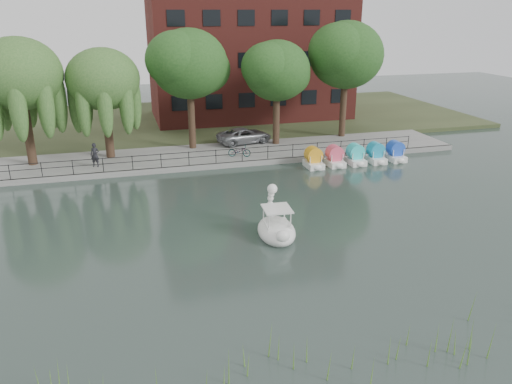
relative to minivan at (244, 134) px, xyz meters
name	(u,v)px	position (x,y,z in m)	size (l,w,h in m)	color
ground_plane	(268,244)	(-3.46, -18.34, -1.14)	(120.00, 120.00, 0.00)	#404D4C
promenade	(209,156)	(-3.46, -2.34, -0.94)	(40.00, 6.00, 0.40)	gray
kerb	(217,166)	(-3.46, -5.29, -0.94)	(40.00, 0.25, 0.40)	gray
land_strip	(185,120)	(-3.46, 11.66, -0.96)	(60.00, 22.00, 0.36)	#47512D
railing	(216,153)	(-3.46, -5.09, 0.01)	(32.00, 0.05, 1.00)	black
apartment_building	(249,27)	(3.54, 11.63, 8.22)	(20.00, 10.07, 18.00)	#4C1E16
willow_left	(19,74)	(-16.46, -1.84, 5.73)	(5.88, 5.88, 9.01)	#473323
willow_mid	(103,80)	(-10.96, -1.34, 5.11)	(5.32, 5.32, 8.15)	#473323
broadleaf_center	(189,64)	(-4.46, -0.34, 5.92)	(6.00, 6.00, 9.25)	#473323
broadleaf_right	(277,71)	(2.54, -0.84, 5.25)	(5.40, 5.40, 8.32)	#473323
broadleaf_far	(346,55)	(9.04, 0.16, 6.26)	(6.30, 6.30, 9.71)	#473323
minivan	(244,134)	(0.00, 0.00, 0.00)	(5.32, 2.44, 1.48)	gray
bicycle	(239,150)	(-1.41, -3.95, -0.24)	(1.72, 0.60, 1.00)	gray
pedestrian	(95,153)	(-12.00, -3.70, 0.25)	(0.71, 0.48, 1.98)	black
swan_boat	(276,227)	(-2.81, -17.65, -0.58)	(2.10, 3.18, 2.55)	white
pedal_boat_row	(355,156)	(6.95, -6.87, -0.53)	(7.95, 1.70, 1.40)	white
reed_bank	(406,340)	(-1.46, -27.84, -0.54)	(24.00, 2.40, 1.20)	#669938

